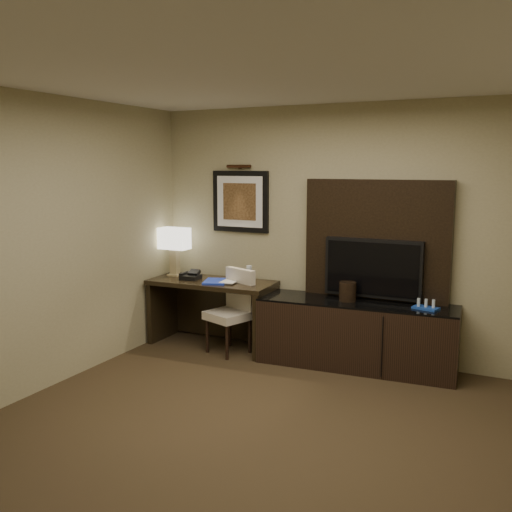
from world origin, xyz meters
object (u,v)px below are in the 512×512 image
Objects in this scene: desk_phone at (191,275)px; water_bottle at (249,274)px; table_lamp at (175,252)px; ice_bucket at (348,291)px; desk at (212,313)px; desk_chair at (228,315)px; tv at (373,268)px; credenza at (356,334)px; minibar_tray at (426,305)px.

desk_phone is 1.08× the size of water_bottle.
table_lamp reaches higher than ice_bucket.
desk is 7.32× the size of ice_bucket.
desk_chair is at bearing -121.60° from water_bottle.
tv reaches higher than desk_chair.
desk_phone is at bearing 178.52° from credenza.
table_lamp is (-2.35, -0.12, 0.03)m from tv.
desk_phone is 1.84m from ice_bucket.
desk is 1.64m from ice_bucket.
table_lamp is at bearing -178.78° from water_bottle.
desk_chair reaches higher than desk.
credenza is 10.48× the size of water_bottle.
credenza is at bearing 179.23° from minibar_tray.
table_lamp is 2.93m from minibar_tray.
minibar_tray is at bearing -1.50° from water_bottle.
ice_bucket is (1.15, -0.05, -0.07)m from water_bottle.
tv is (0.12, 0.14, 0.67)m from credenza.
water_bottle is at bearing 78.45° from desk_chair.
desk_phone is at bearing -173.53° from tv.
water_bottle is at bearing 9.24° from desk.
ice_bucket is (-0.10, -0.01, 0.44)m from credenza.
minibar_tray is at bearing -0.59° from table_lamp.
ice_bucket reaches higher than desk.
minibar_tray is (1.94, -0.05, -0.13)m from water_bottle.
table_lamp reaches higher than water_bottle.
desk_chair is 4.55× the size of water_bottle.
tv is 1.66m from desk_chair.
tv is 5.12× the size of ice_bucket.
tv reaches higher than desk_phone.
minibar_tray is (0.78, 0.00, -0.06)m from ice_bucket.
ice_bucket is at bearing -0.90° from table_lamp.
ice_bucket is (-0.22, -0.15, -0.23)m from tv.
minibar_tray is at bearing -14.97° from tv.
desk_phone is at bearing -177.55° from ice_bucket.
tv is 1.76× the size of table_lamp.
minibar_tray is at bearing -4.95° from credenza.
tv reaches higher than desk.
desk_chair is 4.45× the size of ice_bucket.
tv is (1.80, 0.19, 0.64)m from desk.
desk_phone is 0.70m from water_bottle.
desk is 0.32m from desk_chair.
desk_phone reaches higher than credenza.
desk is 0.51m from desk_phone.
water_bottle reaches higher than credenza.
table_lamp is 2.41× the size of minibar_tray.
tv is 1.15× the size of desk_chair.
credenza is 1.41m from desk_chair.
credenza is 0.45m from ice_bucket.
table_lamp is 2.15m from ice_bucket.
tv is 4.24× the size of minibar_tray.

